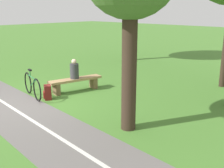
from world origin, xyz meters
name	(u,v)px	position (x,y,z in m)	size (l,w,h in m)	color
ground_plane	(30,103)	(0.00, 0.00, 0.00)	(80.00, 80.00, 0.00)	#477A2D
paved_path	(94,160)	(0.96, 4.00, 0.01)	(1.91, 36.00, 0.02)	#66605E
path_centre_line	(94,160)	(0.96, 4.00, 0.02)	(0.10, 32.00, 0.00)	silver
bench	(76,82)	(-1.84, 0.08, 0.34)	(2.01, 0.83, 0.48)	#A88456
person_seated	(74,70)	(-1.80, 0.07, 0.78)	(0.37, 0.37, 0.70)	#38383D
bicycle	(32,86)	(-0.41, -0.45, 0.40)	(0.50, 1.73, 0.93)	black
backpack	(48,92)	(-0.60, 0.12, 0.24)	(0.35, 0.38, 0.48)	maroon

